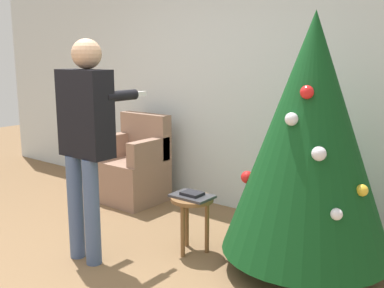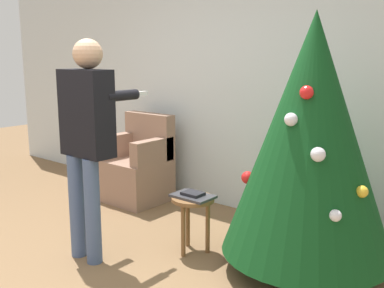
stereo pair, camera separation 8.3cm
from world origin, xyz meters
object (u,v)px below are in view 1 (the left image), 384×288
(christmas_tree, at_px, (310,136))
(person_standing, at_px, (86,130))
(armchair, at_px, (134,168))
(side_stool, at_px, (192,208))

(christmas_tree, xyz_separation_m, person_standing, (-1.42, -0.85, 0.00))
(armchair, relative_size, side_stool, 2.04)
(person_standing, xyz_separation_m, side_stool, (0.57, 0.58, -0.66))
(armchair, height_order, person_standing, person_standing)
(armchair, xyz_separation_m, side_stool, (1.33, -0.67, 0.02))
(christmas_tree, relative_size, person_standing, 1.11)
(christmas_tree, height_order, side_stool, christmas_tree)
(christmas_tree, bearing_deg, person_standing, -149.26)
(armchair, bearing_deg, side_stool, -26.49)
(person_standing, bearing_deg, christmas_tree, 30.74)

